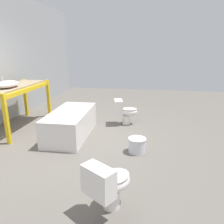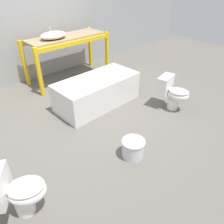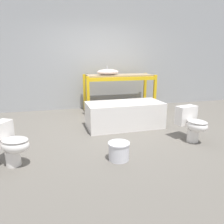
% 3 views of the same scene
% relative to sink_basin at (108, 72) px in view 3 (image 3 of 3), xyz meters
% --- Properties ---
extents(ground_plane, '(12.00, 12.00, 0.00)m').
position_rel_sink_basin_xyz_m(ground_plane, '(-0.27, -1.41, -1.08)').
color(ground_plane, '#666059').
extents(warehouse_wall_rear, '(10.80, 0.08, 3.20)m').
position_rel_sink_basin_xyz_m(warehouse_wall_rear, '(-0.27, 0.66, 0.52)').
color(warehouse_wall_rear, '#9EA0A3').
rests_on(warehouse_wall_rear, ground_plane).
extents(shelving_rack, '(1.87, 0.75, 1.00)m').
position_rel_sink_basin_xyz_m(shelving_rack, '(0.32, 0.05, -0.24)').
color(shelving_rack, yellow).
rests_on(shelving_rack, ground_plane).
extents(sink_basin, '(0.57, 0.38, 0.23)m').
position_rel_sink_basin_xyz_m(sink_basin, '(0.00, 0.00, 0.00)').
color(sink_basin, silver).
rests_on(sink_basin, shelving_rack).
extents(bathtub_main, '(1.61, 0.78, 0.54)m').
position_rel_sink_basin_xyz_m(bathtub_main, '(0.04, -1.34, -0.77)').
color(bathtub_main, white).
rests_on(bathtub_main, ground_plane).
extents(toilet_near, '(0.46, 0.62, 0.61)m').
position_rel_sink_basin_xyz_m(toilet_near, '(0.97, -2.39, -0.74)').
color(toilet_near, white).
rests_on(toilet_near, ground_plane).
extents(toilet_far, '(0.66, 0.59, 0.61)m').
position_rel_sink_basin_xyz_m(toilet_far, '(-2.02, -2.56, -0.74)').
color(toilet_far, white).
rests_on(toilet_far, ground_plane).
extents(bucket_white, '(0.32, 0.32, 0.27)m').
position_rel_sink_basin_xyz_m(bucket_white, '(-0.50, -2.79, -0.94)').
color(bucket_white, silver).
rests_on(bucket_white, ground_plane).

